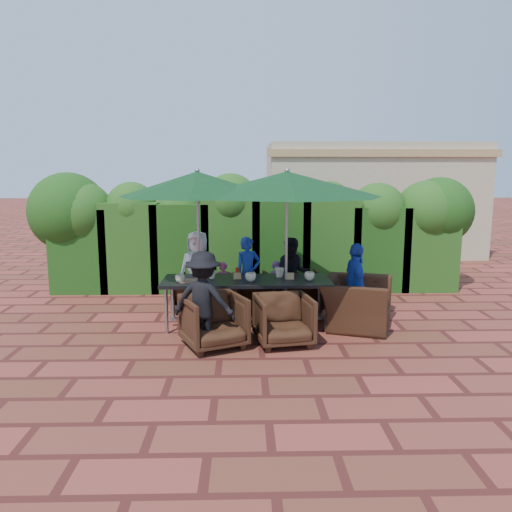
{
  "coord_description": "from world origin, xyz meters",
  "views": [
    {
      "loc": [
        -0.23,
        -7.83,
        2.39
      ],
      "look_at": [
        -0.03,
        0.4,
        1.01
      ],
      "focal_mm": 35.0,
      "sensor_mm": 36.0,
      "label": 1
    }
  ],
  "objects_px": {
    "umbrella_right": "(287,184)",
    "chair_far_mid": "(251,290)",
    "chair_near_left": "(214,318)",
    "chair_near_right": "(284,317)",
    "dining_table": "(246,284)",
    "chair_far_right": "(300,289)",
    "chair_end_right": "(356,295)",
    "umbrella_left": "(197,185)",
    "chair_far_left": "(196,291)"
  },
  "relations": [
    {
      "from": "dining_table",
      "to": "chair_far_right",
      "type": "xyz_separation_m",
      "value": [
        0.94,
        0.92,
        -0.3
      ]
    },
    {
      "from": "umbrella_right",
      "to": "chair_near_right",
      "type": "distance_m",
      "value": 2.03
    },
    {
      "from": "chair_far_left",
      "to": "chair_far_right",
      "type": "relative_size",
      "value": 0.94
    },
    {
      "from": "chair_near_right",
      "to": "umbrella_right",
      "type": "bearing_deg",
      "value": 73.02
    },
    {
      "from": "dining_table",
      "to": "umbrella_right",
      "type": "bearing_deg",
      "value": 0.51
    },
    {
      "from": "chair_far_mid",
      "to": "umbrella_left",
      "type": "bearing_deg",
      "value": 32.22
    },
    {
      "from": "chair_far_mid",
      "to": "chair_end_right",
      "type": "distance_m",
      "value": 1.91
    },
    {
      "from": "chair_far_right",
      "to": "chair_near_left",
      "type": "xyz_separation_m",
      "value": [
        -1.4,
        -1.86,
        0.03
      ]
    },
    {
      "from": "umbrella_left",
      "to": "chair_near_left",
      "type": "xyz_separation_m",
      "value": [
        0.28,
        -0.99,
        -1.81
      ]
    },
    {
      "from": "chair_far_right",
      "to": "chair_near_left",
      "type": "height_order",
      "value": "chair_near_left"
    },
    {
      "from": "chair_far_mid",
      "to": "chair_near_left",
      "type": "xyz_separation_m",
      "value": [
        -0.55,
        -1.87,
        0.05
      ]
    },
    {
      "from": "chair_far_mid",
      "to": "chair_end_right",
      "type": "height_order",
      "value": "chair_end_right"
    },
    {
      "from": "umbrella_right",
      "to": "chair_near_right",
      "type": "relative_size",
      "value": 3.78
    },
    {
      "from": "umbrella_left",
      "to": "chair_far_mid",
      "type": "relative_size",
      "value": 3.43
    },
    {
      "from": "dining_table",
      "to": "umbrella_right",
      "type": "xyz_separation_m",
      "value": [
        0.62,
        0.01,
        1.54
      ]
    },
    {
      "from": "umbrella_right",
      "to": "chair_near_left",
      "type": "xyz_separation_m",
      "value": [
        -1.08,
        -0.95,
        -1.81
      ]
    },
    {
      "from": "chair_far_left",
      "to": "chair_near_right",
      "type": "height_order",
      "value": "chair_near_right"
    },
    {
      "from": "umbrella_right",
      "to": "chair_far_left",
      "type": "distance_m",
      "value": 2.56
    },
    {
      "from": "umbrella_left",
      "to": "chair_far_mid",
      "type": "xyz_separation_m",
      "value": [
        0.83,
        0.87,
        -1.85
      ]
    },
    {
      "from": "dining_table",
      "to": "chair_far_right",
      "type": "bearing_deg",
      "value": 44.26
    },
    {
      "from": "umbrella_left",
      "to": "chair_near_right",
      "type": "bearing_deg",
      "value": -35.76
    },
    {
      "from": "chair_end_right",
      "to": "chair_far_left",
      "type": "bearing_deg",
      "value": 88.13
    },
    {
      "from": "umbrella_right",
      "to": "chair_far_mid",
      "type": "distance_m",
      "value": 2.13
    },
    {
      "from": "dining_table",
      "to": "chair_near_left",
      "type": "height_order",
      "value": "chair_near_left"
    },
    {
      "from": "chair_near_right",
      "to": "chair_end_right",
      "type": "distance_m",
      "value": 1.45
    },
    {
      "from": "umbrella_left",
      "to": "chair_near_right",
      "type": "relative_size",
      "value": 3.18
    },
    {
      "from": "umbrella_left",
      "to": "umbrella_right",
      "type": "distance_m",
      "value": 1.36
    },
    {
      "from": "dining_table",
      "to": "chair_end_right",
      "type": "height_order",
      "value": "chair_end_right"
    },
    {
      "from": "chair_near_left",
      "to": "chair_end_right",
      "type": "xyz_separation_m",
      "value": [
        2.17,
        0.89,
        0.1
      ]
    },
    {
      "from": "umbrella_left",
      "to": "chair_far_mid",
      "type": "distance_m",
      "value": 2.21
    },
    {
      "from": "chair_far_mid",
      "to": "chair_far_right",
      "type": "height_order",
      "value": "chair_far_right"
    },
    {
      "from": "umbrella_right",
      "to": "chair_far_left",
      "type": "bearing_deg",
      "value": 148.25
    },
    {
      "from": "chair_far_mid",
      "to": "chair_near_right",
      "type": "bearing_deg",
      "value": 89.18
    },
    {
      "from": "chair_far_left",
      "to": "chair_near_left",
      "type": "xyz_separation_m",
      "value": [
        0.42,
        -1.88,
        0.05
      ]
    },
    {
      "from": "chair_far_right",
      "to": "umbrella_right",
      "type": "bearing_deg",
      "value": 65.43
    },
    {
      "from": "chair_far_mid",
      "to": "chair_end_right",
      "type": "relative_size",
      "value": 0.62
    },
    {
      "from": "dining_table",
      "to": "chair_near_right",
      "type": "height_order",
      "value": "chair_near_right"
    },
    {
      "from": "chair_far_mid",
      "to": "chair_near_right",
      "type": "xyz_separation_m",
      "value": [
        0.43,
        -1.78,
        0.03
      ]
    },
    {
      "from": "dining_table",
      "to": "chair_far_right",
      "type": "distance_m",
      "value": 1.35
    },
    {
      "from": "chair_far_right",
      "to": "chair_near_left",
      "type": "relative_size",
      "value": 0.93
    },
    {
      "from": "chair_far_left",
      "to": "chair_near_left",
      "type": "relative_size",
      "value": 0.87
    },
    {
      "from": "chair_far_mid",
      "to": "chair_near_left",
      "type": "bearing_deg",
      "value": 59.3
    },
    {
      "from": "umbrella_left",
      "to": "chair_far_right",
      "type": "relative_size",
      "value": 3.27
    },
    {
      "from": "chair_far_left",
      "to": "chair_end_right",
      "type": "height_order",
      "value": "chair_end_right"
    },
    {
      "from": "chair_end_right",
      "to": "dining_table",
      "type": "bearing_deg",
      "value": 107.01
    },
    {
      "from": "chair_far_left",
      "to": "chair_end_right",
      "type": "relative_size",
      "value": 0.61
    },
    {
      "from": "chair_far_left",
      "to": "chair_far_mid",
      "type": "xyz_separation_m",
      "value": [
        0.97,
        -0.01,
        0.01
      ]
    },
    {
      "from": "umbrella_right",
      "to": "chair_far_right",
      "type": "bearing_deg",
      "value": 70.58
    },
    {
      "from": "chair_far_right",
      "to": "chair_near_left",
      "type": "bearing_deg",
      "value": 48.0
    },
    {
      "from": "umbrella_left",
      "to": "dining_table",
      "type": "bearing_deg",
      "value": -3.32
    }
  ]
}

